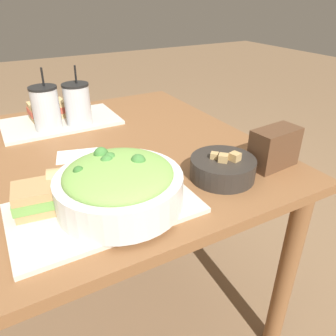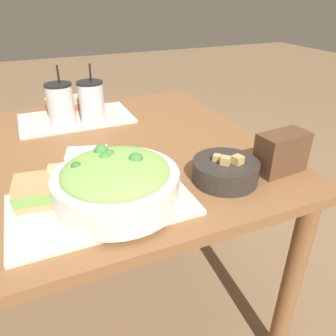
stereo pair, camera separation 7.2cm
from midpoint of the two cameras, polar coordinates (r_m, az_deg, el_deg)
ground_plane at (r=1.54m, az=-13.15°, el=-22.85°), size 12.00×12.00×0.00m
dining_table at (r=1.13m, az=-16.70°, el=-2.11°), size 1.17×1.04×0.73m
tray_near at (r=0.80m, az=-13.54°, el=-6.94°), size 0.43×0.26×0.01m
tray_far at (r=1.36m, az=-19.59°, el=7.55°), size 0.43×0.26×0.01m
salad_bowl at (r=0.77m, az=-11.19°, el=-2.85°), size 0.29×0.29×0.12m
soup_bowl at (r=0.90m, az=7.25°, el=0.06°), size 0.18×0.18×0.08m
sandwich_near at (r=0.81m, az=-23.27°, el=-4.74°), size 0.14×0.11×0.06m
baguette_near at (r=0.84m, az=-18.32°, el=-2.21°), size 0.13×0.10×0.07m
sandwich_far at (r=1.40m, az=-21.68°, el=9.39°), size 0.14×0.10×0.06m
drink_cup_dark at (r=1.26m, az=-22.01°, el=9.36°), size 0.10×0.10×0.22m
drink_cup_red at (r=1.28m, az=-17.05°, el=10.36°), size 0.10×0.10×0.22m
chip_bag at (r=0.98m, az=16.05°, el=3.36°), size 0.15×0.09×0.12m
napkin_folded at (r=1.07m, az=-17.30°, el=2.00°), size 0.15×0.12×0.00m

